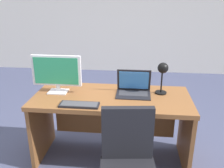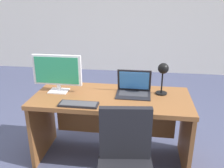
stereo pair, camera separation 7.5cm
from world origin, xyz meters
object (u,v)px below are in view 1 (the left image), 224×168
(monitor, at_px, (57,72))
(keyboard, at_px, (79,105))
(mouse, at_px, (138,108))
(laptop, at_px, (134,86))
(desk_lamp, at_px, (163,72))
(desk, at_px, (112,112))

(monitor, bearing_deg, keyboard, -45.16)
(keyboard, xyz_separation_m, mouse, (0.55, -0.03, 0.01))
(laptop, relative_size, desk_lamp, 1.03)
(mouse, relative_size, desk_lamp, 0.21)
(keyboard, relative_size, desk_lamp, 1.08)
(laptop, bearing_deg, desk_lamp, -0.16)
(desk, relative_size, mouse, 22.32)
(desk_lamp, bearing_deg, keyboard, -154.95)
(keyboard, xyz_separation_m, desk_lamp, (0.79, 0.37, 0.23))
(desk, distance_m, mouse, 0.48)
(monitor, bearing_deg, desk_lamp, 3.27)
(desk, distance_m, laptop, 0.37)
(desk, xyz_separation_m, mouse, (0.27, -0.33, 0.22))
(mouse, bearing_deg, laptop, 97.32)
(laptop, distance_m, desk_lamp, 0.34)
(desk, relative_size, desk_lamp, 4.71)
(laptop, height_order, mouse, laptop)
(laptop, xyz_separation_m, keyboard, (-0.50, -0.37, -0.07))
(desk, bearing_deg, keyboard, -132.29)
(keyboard, height_order, mouse, mouse)
(desk_lamp, bearing_deg, laptop, 179.84)
(laptop, bearing_deg, mouse, -82.68)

